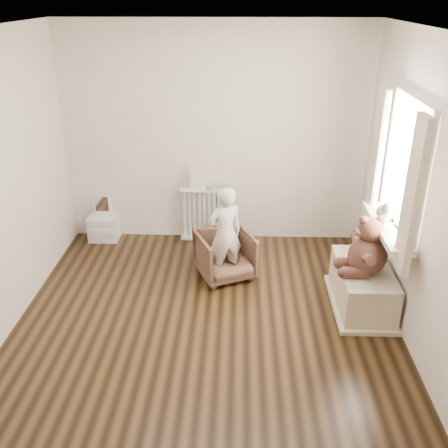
{
  "coord_description": "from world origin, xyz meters",
  "views": [
    {
      "loc": [
        0.3,
        -3.93,
        2.86
      ],
      "look_at": [
        0.15,
        0.45,
        0.8
      ],
      "focal_mm": 40.0,
      "sensor_mm": 36.0,
      "label": 1
    }
  ],
  "objects_px": {
    "toy_vanity": "(103,219)",
    "toy_bench": "(362,288)",
    "teddy_bear": "(368,251)",
    "child": "(225,234)",
    "plush_cat": "(385,210)",
    "armchair": "(225,255)",
    "radiator": "(206,211)"
  },
  "relations": [
    {
      "from": "armchair",
      "to": "plush_cat",
      "type": "xyz_separation_m",
      "value": [
        1.51,
        -0.43,
        0.74
      ]
    },
    {
      "from": "toy_bench",
      "to": "plush_cat",
      "type": "bearing_deg",
      "value": 32.99
    },
    {
      "from": "radiator",
      "to": "plush_cat",
      "type": "height_order",
      "value": "plush_cat"
    },
    {
      "from": "child",
      "to": "radiator",
      "type": "bearing_deg",
      "value": -98.21
    },
    {
      "from": "toy_vanity",
      "to": "toy_bench",
      "type": "relative_size",
      "value": 0.61
    },
    {
      "from": "plush_cat",
      "to": "teddy_bear",
      "type": "bearing_deg",
      "value": -137.73
    },
    {
      "from": "toy_vanity",
      "to": "armchair",
      "type": "height_order",
      "value": "toy_vanity"
    },
    {
      "from": "toy_bench",
      "to": "teddy_bear",
      "type": "xyz_separation_m",
      "value": [
        -0.02,
        -0.1,
        0.47
      ]
    },
    {
      "from": "child",
      "to": "toy_bench",
      "type": "height_order",
      "value": "child"
    },
    {
      "from": "armchair",
      "to": "toy_bench",
      "type": "bearing_deg",
      "value": -44.72
    },
    {
      "from": "child",
      "to": "toy_bench",
      "type": "relative_size",
      "value": 1.13
    },
    {
      "from": "toy_bench",
      "to": "plush_cat",
      "type": "distance_m",
      "value": 0.82
    },
    {
      "from": "teddy_bear",
      "to": "plush_cat",
      "type": "xyz_separation_m",
      "value": [
        0.16,
        0.19,
        0.33
      ]
    },
    {
      "from": "radiator",
      "to": "teddy_bear",
      "type": "distance_m",
      "value": 2.21
    },
    {
      "from": "armchair",
      "to": "toy_bench",
      "type": "height_order",
      "value": "armchair"
    },
    {
      "from": "teddy_bear",
      "to": "armchair",
      "type": "bearing_deg",
      "value": 151.87
    },
    {
      "from": "armchair",
      "to": "child",
      "type": "bearing_deg",
      "value": -113.89
    },
    {
      "from": "armchair",
      "to": "toy_bench",
      "type": "relative_size",
      "value": 0.62
    },
    {
      "from": "armchair",
      "to": "teddy_bear",
      "type": "relative_size",
      "value": 0.99
    },
    {
      "from": "armchair",
      "to": "toy_bench",
      "type": "distance_m",
      "value": 1.47
    },
    {
      "from": "toy_vanity",
      "to": "armchair",
      "type": "distance_m",
      "value": 1.77
    },
    {
      "from": "toy_bench",
      "to": "teddy_bear",
      "type": "distance_m",
      "value": 0.48
    },
    {
      "from": "child",
      "to": "toy_vanity",
      "type": "bearing_deg",
      "value": -53.78
    },
    {
      "from": "plush_cat",
      "to": "toy_bench",
      "type": "bearing_deg",
      "value": -154.2
    },
    {
      "from": "toy_vanity",
      "to": "plush_cat",
      "type": "height_order",
      "value": "plush_cat"
    },
    {
      "from": "armchair",
      "to": "child",
      "type": "height_order",
      "value": "child"
    },
    {
      "from": "teddy_bear",
      "to": "plush_cat",
      "type": "relative_size",
      "value": 2.23
    },
    {
      "from": "child",
      "to": "plush_cat",
      "type": "bearing_deg",
      "value": 141.97
    },
    {
      "from": "toy_bench",
      "to": "plush_cat",
      "type": "relative_size",
      "value": 3.57
    },
    {
      "from": "teddy_bear",
      "to": "child",
      "type": "bearing_deg",
      "value": 153.65
    },
    {
      "from": "teddy_bear",
      "to": "plush_cat",
      "type": "distance_m",
      "value": 0.41
    },
    {
      "from": "child",
      "to": "teddy_bear",
      "type": "xyz_separation_m",
      "value": [
        1.35,
        -0.57,
        0.13
      ]
    }
  ]
}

